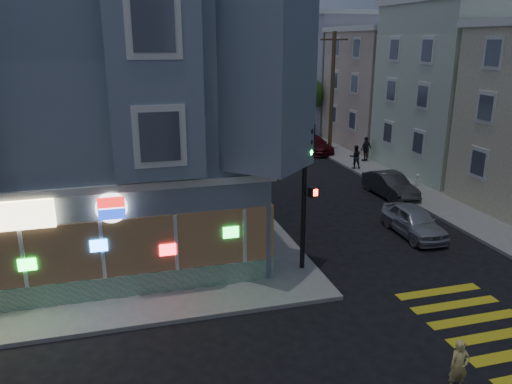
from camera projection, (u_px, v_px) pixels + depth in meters
name	position (u px, v px, depth m)	size (l,w,h in m)	color
ground	(278.00, 347.00, 14.50)	(120.00, 120.00, 0.00)	black
sidewalk_ne	(456.00, 146.00, 41.51)	(24.00, 42.00, 0.15)	gray
corner_building	(68.00, 106.00, 21.40)	(14.60, 14.60, 11.40)	slate
row_house_b	(488.00, 90.00, 32.61)	(12.00, 8.60, 10.50)	beige
row_house_c	(411.00, 89.00, 41.12)	(12.00, 8.60, 9.00)	#C4AC98
row_house_d	(361.00, 73.00, 49.20)	(12.00, 8.60, 10.50)	#ADA9BA
utility_pole	(332.00, 91.00, 38.26)	(2.20, 0.30, 9.00)	#4C3826
street_tree_near	(306.00, 94.00, 44.09)	(3.00, 3.00, 5.30)	#4C3826
street_tree_far	(279.00, 86.00, 51.47)	(3.00, 3.00, 5.30)	#4C3826
running_child	(459.00, 366.00, 12.52)	(0.52, 0.34, 1.41)	#E0CF72
pedestrian_a	(355.00, 157.00, 33.76)	(0.77, 0.60, 1.59)	black
pedestrian_b	(366.00, 149.00, 35.80)	(1.03, 0.43, 1.76)	#25232B
parked_car_a	(414.00, 221.00, 22.60)	(1.59, 3.96, 1.35)	#AFB1B7
parked_car_b	(390.00, 185.00, 28.18)	(1.43, 4.10, 1.35)	#313436
parked_car_c	(314.00, 144.00, 39.24)	(1.81, 4.45, 1.29)	#4F1218
parked_car_d	(290.00, 131.00, 44.42)	(2.35, 5.10, 1.42)	#B0B5BC
traffic_signal	(307.00, 173.00, 17.98)	(0.71, 0.63, 5.61)	black
fire_hydrant	(417.00, 179.00, 29.83)	(0.42, 0.25, 0.74)	silver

